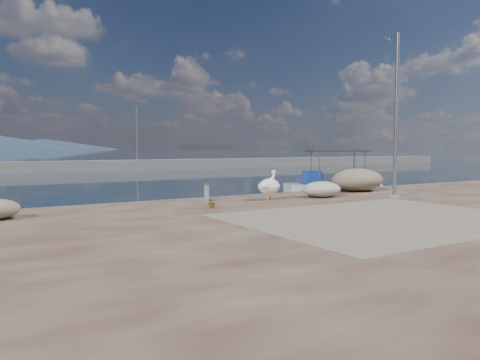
% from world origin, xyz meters
% --- Properties ---
extents(ground, '(1400.00, 1400.00, 0.00)m').
position_xyz_m(ground, '(0.00, 0.00, 0.00)').
color(ground, '#162635').
rests_on(ground, ground).
extents(quay, '(44.00, 22.00, 0.50)m').
position_xyz_m(quay, '(0.00, -6.00, 0.25)').
color(quay, '#47251F').
rests_on(quay, ground).
extents(quay_patch, '(9.00, 7.00, 0.01)m').
position_xyz_m(quay_patch, '(1.00, -3.00, 0.50)').
color(quay_patch, gray).
rests_on(quay_patch, quay).
extents(breakwater, '(120.00, 2.20, 7.50)m').
position_xyz_m(breakwater, '(-0.00, 40.00, 0.60)').
color(breakwater, gray).
rests_on(breakwater, ground).
extents(boat_right, '(6.36, 4.15, 2.91)m').
position_xyz_m(boat_right, '(8.63, 7.27, 0.23)').
color(boat_right, white).
rests_on(boat_right, ground).
extents(pelican, '(1.28, 0.89, 1.22)m').
position_xyz_m(pelican, '(0.84, 2.86, 1.08)').
color(pelican, tan).
rests_on(pelican, quay).
extents(lamp_post, '(0.44, 0.96, 7.00)m').
position_xyz_m(lamp_post, '(5.99, 0.84, 3.80)').
color(lamp_post, gray).
rests_on(lamp_post, quay).
extents(bollard_near, '(0.24, 0.24, 0.73)m').
position_xyz_m(bollard_near, '(-1.58, 3.79, 0.90)').
color(bollard_near, gray).
rests_on(bollard_near, quay).
extents(potted_plant, '(0.46, 0.43, 0.43)m').
position_xyz_m(potted_plant, '(-2.36, 1.83, 0.72)').
color(potted_plant, '#33722D').
rests_on(potted_plant, quay).
extents(net_pile_d, '(1.84, 1.38, 0.69)m').
position_xyz_m(net_pile_d, '(3.46, 2.61, 0.84)').
color(net_pile_d, silver).
rests_on(net_pile_d, quay).
extents(net_pile_c, '(2.84, 2.03, 1.12)m').
position_xyz_m(net_pile_c, '(6.82, 3.82, 1.06)').
color(net_pile_c, tan).
rests_on(net_pile_c, quay).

